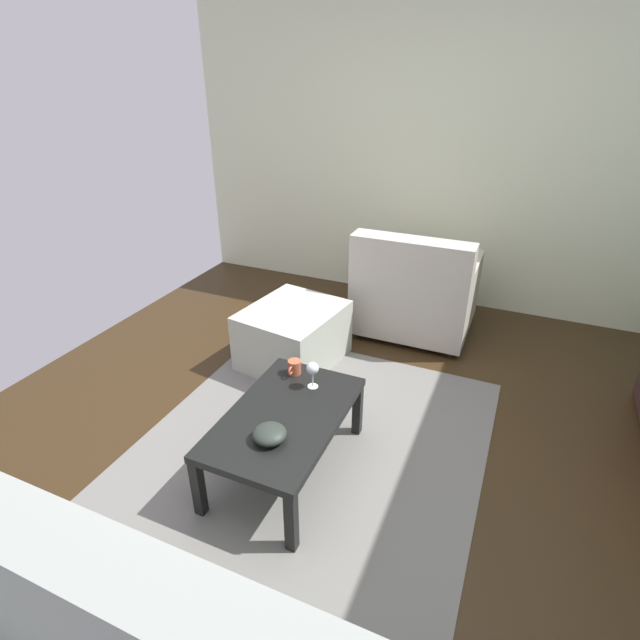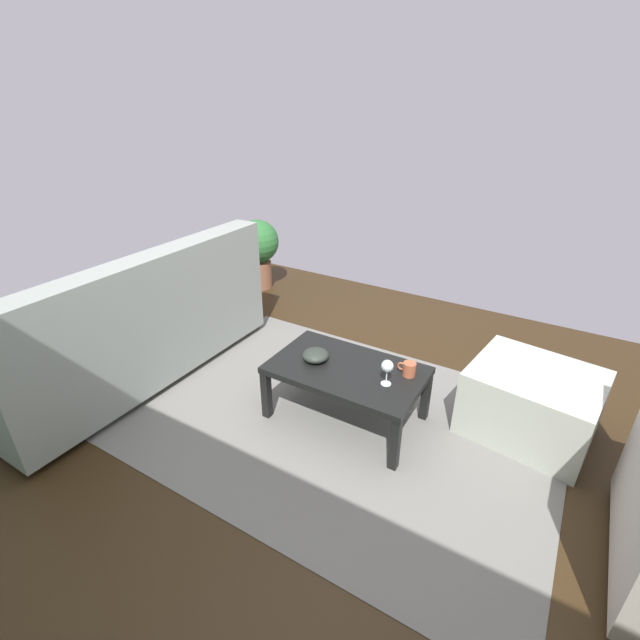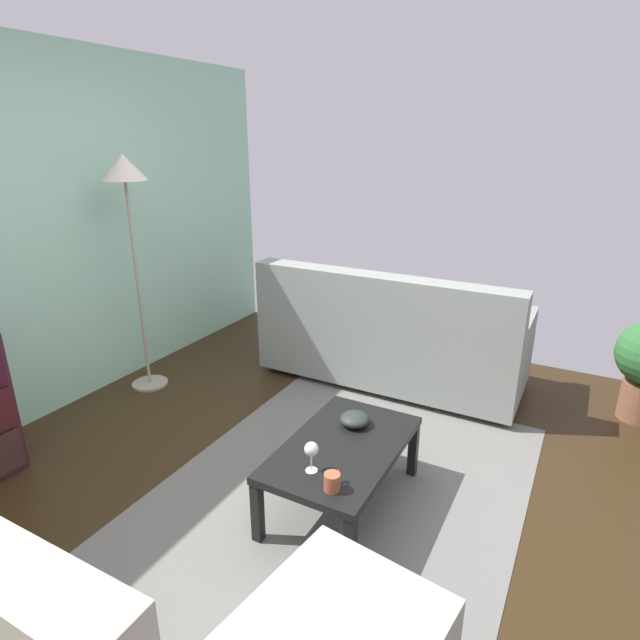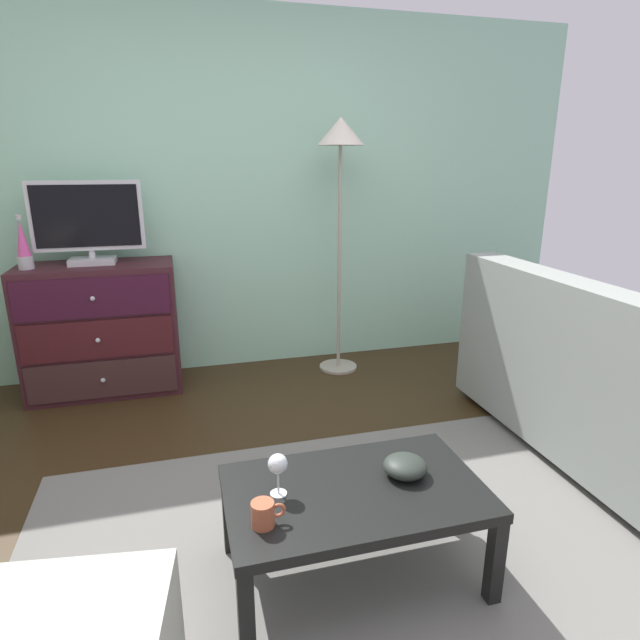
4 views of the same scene
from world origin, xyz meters
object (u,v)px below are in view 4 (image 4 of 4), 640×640
object	(u,v)px
bowl_decorative	(405,466)
couch_large	(630,402)
coffee_table	(355,499)
tv	(88,221)
lava_lamp	(23,245)
mug	(264,514)
dresser	(103,329)
standing_lamp	(340,157)
wine_glass	(278,465)

from	to	relation	value
bowl_decorative	couch_large	xyz separation A→B (m)	(1.34, 0.31, -0.05)
coffee_table	tv	bearing A→B (deg)	117.61
coffee_table	couch_large	distance (m)	1.58
lava_lamp	mug	bearing A→B (deg)	-62.46
bowl_decorative	dresser	bearing A→B (deg)	122.34
coffee_table	mug	world-z (taller)	mug
lava_lamp	coffee_table	distance (m)	2.57
bowl_decorative	coffee_table	bearing A→B (deg)	-172.50
standing_lamp	lava_lamp	bearing A→B (deg)	179.86
lava_lamp	mug	size ratio (longest dim) A/B	2.89
mug	bowl_decorative	distance (m)	0.57
coffee_table	mug	xyz separation A→B (m)	(-0.35, -0.12, 0.09)
coffee_table	standing_lamp	distance (m)	2.39
bowl_decorative	standing_lamp	world-z (taller)	standing_lamp
couch_large	standing_lamp	world-z (taller)	standing_lamp
lava_lamp	bowl_decorative	size ratio (longest dim) A/B	2.01
tv	couch_large	xyz separation A→B (m)	(2.63, -1.73, -0.78)
tv	coffee_table	size ratio (longest dim) A/B	0.72
lava_lamp	dresser	bearing A→B (deg)	6.49
wine_glass	mug	world-z (taller)	wine_glass
dresser	standing_lamp	distance (m)	1.96
wine_glass	standing_lamp	world-z (taller)	standing_lamp
coffee_table	bowl_decorative	distance (m)	0.22
lava_lamp	wine_glass	bearing A→B (deg)	-59.01
bowl_decorative	couch_large	world-z (taller)	couch_large
dresser	couch_large	size ratio (longest dim) A/B	0.47
wine_glass	couch_large	bearing A→B (deg)	9.35
tv	coffee_table	bearing A→B (deg)	-62.39
mug	standing_lamp	bearing A→B (deg)	66.81
dresser	bowl_decorative	world-z (taller)	dresser
tv	standing_lamp	size ratio (longest dim) A/B	0.38
coffee_table	dresser	bearing A→B (deg)	117.67
lava_lamp	mug	distance (m)	2.46
coffee_table	standing_lamp	bearing A→B (deg)	74.45
couch_large	bowl_decorative	bearing A→B (deg)	-167.07
tv	wine_glass	size ratio (longest dim) A/B	4.27
lava_lamp	couch_large	world-z (taller)	lava_lamp
lava_lamp	coffee_table	bearing A→B (deg)	-54.00
lava_lamp	wine_glass	distance (m)	2.35
mug	couch_large	bearing A→B (deg)	13.38
lava_lamp	standing_lamp	size ratio (longest dim) A/B	0.19
tv	lava_lamp	distance (m)	0.40
mug	couch_large	xyz separation A→B (m)	(1.89, 0.45, -0.06)
tv	standing_lamp	xyz separation A→B (m)	(1.64, -0.07, 0.39)
lava_lamp	mug	xyz separation A→B (m)	(1.10, -2.12, -0.59)
dresser	mug	xyz separation A→B (m)	(0.72, -2.16, -0.01)
wine_glass	bowl_decorative	xyz separation A→B (m)	(0.48, -0.01, -0.08)
lava_lamp	standing_lamp	bearing A→B (deg)	-0.14
dresser	standing_lamp	size ratio (longest dim) A/B	0.54
dresser	couch_large	distance (m)	3.13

